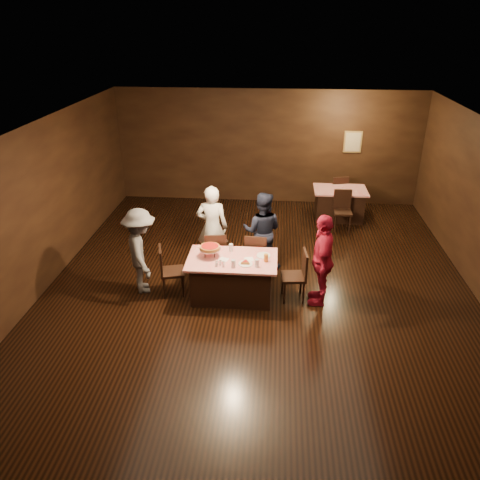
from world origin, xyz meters
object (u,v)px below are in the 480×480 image
at_px(plate_empty, 263,256).
at_px(glass_back, 231,248).
at_px(chair_far_right, 257,255).
at_px(glass_front_right, 257,263).
at_px(chair_end_right, 294,276).
at_px(diner_red_shirt, 322,260).
at_px(diner_grey_knit, 141,251).
at_px(diner_navy_hoodie, 262,231).
at_px(pizza_stand, 210,248).
at_px(chair_back_near, 343,211).
at_px(chair_end_left, 172,271).
at_px(diner_white_jacket, 212,227).
at_px(glass_amber, 266,258).
at_px(chair_far_left, 216,253).
at_px(glass_front_left, 233,263).
at_px(back_table, 339,204).
at_px(chair_back_far, 337,192).
at_px(main_table, 232,277).

bearing_deg(plate_empty, glass_back, 165.96).
xyz_separation_m(chair_far_right, glass_front_right, (0.05, -1.00, 0.37)).
relative_size(chair_end_right, diner_red_shirt, 0.56).
height_order(chair_far_right, diner_grey_knit, diner_grey_knit).
relative_size(diner_navy_hoodie, pizza_stand, 4.26).
distance_m(chair_back_near, diner_red_shirt, 3.31).
bearing_deg(chair_end_left, diner_navy_hoodie, -69.63).
xyz_separation_m(chair_end_left, diner_white_jacket, (0.59, 1.13, 0.39)).
bearing_deg(chair_back_near, glass_amber, -119.56).
bearing_deg(diner_navy_hoodie, glass_front_right, 94.76).
relative_size(diner_grey_knit, diner_red_shirt, 0.96).
bearing_deg(glass_front_right, chair_far_left, 130.36).
height_order(diner_navy_hoodie, diner_red_shirt, diner_red_shirt).
xyz_separation_m(chair_far_right, chair_back_near, (1.92, 2.40, 0.00)).
xyz_separation_m(chair_end_right, diner_navy_hoodie, (-0.61, 1.13, 0.34)).
bearing_deg(chair_end_right, plate_empty, -110.95).
xyz_separation_m(diner_navy_hoodie, glass_front_left, (-0.44, -1.43, 0.03)).
xyz_separation_m(plate_empty, glass_front_left, (-0.50, -0.45, 0.06)).
xyz_separation_m(chair_end_left, glass_amber, (1.70, -0.05, 0.37)).
bearing_deg(chair_far_right, plate_empty, 108.73).
bearing_deg(plate_empty, glass_front_right, -104.04).
distance_m(diner_grey_knit, glass_front_right, 2.15).
bearing_deg(back_table, glass_amber, -113.85).
relative_size(glass_front_left, glass_front_right, 1.00).
height_order(plate_empty, glass_amber, glass_amber).
distance_m(chair_back_far, diner_navy_hoodie, 3.81).
xyz_separation_m(diner_red_shirt, glass_front_left, (-1.53, -0.25, -0.01)).
xyz_separation_m(main_table, diner_grey_knit, (-1.67, 0.08, 0.43)).
distance_m(chair_far_right, pizza_stand, 1.16).
bearing_deg(chair_far_right, glass_back, 49.70).
distance_m(pizza_stand, plate_empty, 0.97).
xyz_separation_m(chair_back_near, diner_navy_hoodie, (-1.84, -2.02, 0.34)).
height_order(chair_far_left, glass_front_left, chair_far_left).
bearing_deg(chair_far_left, diner_navy_hoodie, -166.00).
xyz_separation_m(chair_end_right, diner_grey_knit, (-2.77, 0.08, 0.34)).
bearing_deg(glass_front_left, glass_front_right, 7.13).
xyz_separation_m(chair_far_right, chair_end_right, (0.70, -0.75, 0.00)).
height_order(chair_back_far, glass_front_right, chair_back_far).
distance_m(main_table, chair_back_near, 3.91).
bearing_deg(glass_amber, diner_navy_hoodie, 95.47).
bearing_deg(glass_amber, main_table, 175.24).
xyz_separation_m(back_table, diner_grey_knit, (-3.99, -3.77, 0.43)).
distance_m(chair_end_right, pizza_stand, 1.57).
height_order(glass_front_left, glass_back, same).
distance_m(chair_far_left, plate_empty, 1.16).
relative_size(chair_end_right, diner_navy_hoodie, 0.59).
distance_m(chair_far_left, chair_end_left, 1.03).
height_order(diner_white_jacket, glass_amber, diner_white_jacket).
height_order(diner_grey_knit, glass_amber, diner_grey_knit).
relative_size(chair_end_right, chair_back_near, 1.00).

